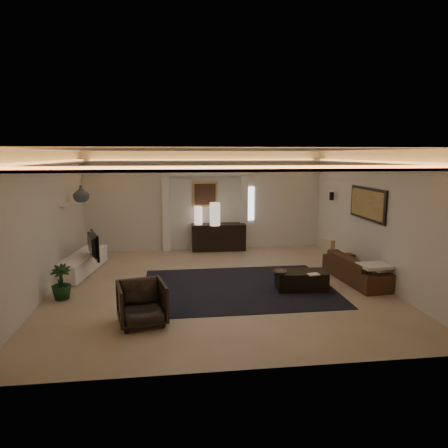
{
  "coord_description": "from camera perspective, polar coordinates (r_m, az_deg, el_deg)",
  "views": [
    {
      "loc": [
        -0.93,
        -8.34,
        2.82
      ],
      "look_at": [
        0.2,
        0.6,
        1.25
      ],
      "focal_mm": 32.3,
      "sensor_mm": 36.0,
      "label": 1
    }
  ],
  "objects": [
    {
      "name": "alcove_header",
      "position": [
        11.79,
        -2.7,
        7.09
      ],
      "size": [
        2.52,
        0.2,
        0.12
      ],
      "primitive_type": "cube",
      "color": "silver",
      "rests_on": "wall_back"
    },
    {
      "name": "floor",
      "position": [
        8.85,
        -0.8,
        -8.69
      ],
      "size": [
        7.0,
        7.0,
        0.0
      ],
      "primitive_type": "plane",
      "color": "tan",
      "rests_on": "ground"
    },
    {
      "name": "throw_blanket",
      "position": [
        8.89,
        20.51,
        -5.55
      ],
      "size": [
        0.65,
        0.55,
        0.07
      ],
      "primitive_type": "cube",
      "rotation": [
        0.0,
        0.0,
        0.1
      ],
      "color": "white",
      "rests_on": "sofa"
    },
    {
      "name": "cove_soffit",
      "position": [
        8.4,
        -0.85,
        8.52
      ],
      "size": [
        7.0,
        7.0,
        0.04
      ],
      "primitive_type": "cube",
      "color": "silver",
      "rests_on": "ceiling"
    },
    {
      "name": "media_ledge",
      "position": [
        10.32,
        -19.47,
        -5.27
      ],
      "size": [
        0.88,
        2.25,
        0.41
      ],
      "primitive_type": "cube",
      "rotation": [
        0.0,
        0.0,
        -0.15
      ],
      "color": "white",
      "rests_on": "ground"
    },
    {
      "name": "magazine",
      "position": [
        8.42,
        12.57,
        -6.88
      ],
      "size": [
        0.24,
        0.19,
        0.03
      ],
      "primitive_type": "cube",
      "rotation": [
        0.0,
        0.0,
        0.17
      ],
      "color": "white",
      "rests_on": "coffee_table"
    },
    {
      "name": "bowl",
      "position": [
        8.34,
        7.84,
        -6.73
      ],
      "size": [
        0.38,
        0.38,
        0.08
      ],
      "primitive_type": "imported",
      "rotation": [
        0.0,
        0.0,
        -0.26
      ],
      "color": "#443124",
      "rests_on": "coffee_table"
    },
    {
      "name": "armchair",
      "position": [
        6.99,
        -11.54,
        -10.94
      ],
      "size": [
        0.92,
        0.94,
        0.72
      ],
      "primitive_type": "imported",
      "rotation": [
        0.0,
        0.0,
        0.22
      ],
      "color": "#2B251A",
      "rests_on": "ground"
    },
    {
      "name": "painting_canvas",
      "position": [
        11.88,
        -2.69,
        4.21
      ],
      "size": [
        0.62,
        0.02,
        0.62
      ],
      "primitive_type": "cube",
      "color": "#4C2D1E",
      "rests_on": "wall_back"
    },
    {
      "name": "ceiling",
      "position": [
        8.39,
        -0.85,
        10.43
      ],
      "size": [
        7.0,
        7.0,
        0.0
      ],
      "primitive_type": "plane",
      "rotation": [
        3.14,
        0.0,
        0.0
      ],
      "color": "white",
      "rests_on": "ground"
    },
    {
      "name": "coffee_table",
      "position": [
        8.69,
        10.88,
        -7.81
      ],
      "size": [
        1.08,
        0.64,
        0.39
      ],
      "primitive_type": "cube",
      "rotation": [
        0.0,
        0.0,
        -0.08
      ],
      "color": "black",
      "rests_on": "ground"
    },
    {
      "name": "ginger_jar",
      "position": [
        10.38,
        -19.57,
        4.06
      ],
      "size": [
        0.45,
        0.45,
        0.4
      ],
      "primitive_type": "imported",
      "rotation": [
        0.0,
        0.0,
        -0.19
      ],
      "color": "#414D5E",
      "rests_on": "wall_niche"
    },
    {
      "name": "wall_sconce",
      "position": [
        11.45,
        14.99,
        3.83
      ],
      "size": [
        0.12,
        0.12,
        0.22
      ],
      "primitive_type": "cylinder",
      "color": "black",
      "rests_on": "wall_right"
    },
    {
      "name": "figurine",
      "position": [
        11.27,
        -18.43,
        -1.79
      ],
      "size": [
        0.13,
        0.13,
        0.35
      ],
      "primitive_type": "cylinder",
      "rotation": [
        0.0,
        0.0,
        -0.04
      ],
      "color": "#35261E",
      "rests_on": "media_ledge"
    },
    {
      "name": "painting_frame",
      "position": [
        11.91,
        -2.7,
        4.23
      ],
      "size": [
        0.74,
        0.04,
        0.74
      ],
      "primitive_type": "cube",
      "color": "tan",
      "rests_on": "wall_back"
    },
    {
      "name": "wall_niche",
      "position": [
        10.13,
        -21.53,
        2.56
      ],
      "size": [
        0.1,
        0.55,
        0.04
      ],
      "primitive_type": "cube",
      "color": "silver",
      "rests_on": "wall_left"
    },
    {
      "name": "sofa",
      "position": [
        9.57,
        18.44,
        -5.99
      ],
      "size": [
        2.03,
        0.95,
        0.58
      ],
      "primitive_type": "imported",
      "rotation": [
        0.0,
        0.0,
        1.66
      ],
      "color": "#331E17",
      "rests_on": "ground"
    },
    {
      "name": "pilaster_right",
      "position": [
        12.05,
        2.81,
        1.66
      ],
      "size": [
        0.22,
        0.2,
        2.2
      ],
      "primitive_type": "cube",
      "color": "silver",
      "rests_on": "ground"
    },
    {
      "name": "plant",
      "position": [
        8.57,
        -22.07,
        -7.65
      ],
      "size": [
        0.4,
        0.4,
        0.69
      ],
      "primitive_type": "imported",
      "rotation": [
        0.0,
        0.0,
        0.04
      ],
      "color": "black",
      "rests_on": "ground"
    },
    {
      "name": "wall_front",
      "position": [
        5.12,
        3.57,
        -5.65
      ],
      "size": [
        7.0,
        0.0,
        7.0
      ],
      "primitive_type": "plane",
      "rotation": [
        -1.57,
        0.0,
        0.0
      ],
      "color": "silver",
      "rests_on": "ground"
    },
    {
      "name": "wall_back",
      "position": [
        11.96,
        -2.7,
        3.29
      ],
      "size": [
        7.0,
        0.0,
        7.0
      ],
      "primitive_type": "plane",
      "rotation": [
        1.57,
        0.0,
        0.0
      ],
      "color": "silver",
      "rests_on": "ground"
    },
    {
      "name": "art_panel_frame",
      "position": [
        9.76,
        19.67,
        2.72
      ],
      "size": [
        0.04,
        1.64,
        0.74
      ],
      "primitive_type": "cube",
      "color": "black",
      "rests_on": "wall_right"
    },
    {
      "name": "throw_pillow",
      "position": [
        10.27,
        14.47,
        -3.2
      ],
      "size": [
        0.22,
        0.44,
        0.42
      ],
      "primitive_type": "cube",
      "rotation": [
        0.0,
        0.0,
        0.23
      ],
      "color": "tan",
      "rests_on": "sofa"
    },
    {
      "name": "art_panel_gold",
      "position": [
        9.75,
        19.53,
        2.72
      ],
      "size": [
        0.02,
        1.5,
        0.62
      ],
      "primitive_type": "cube",
      "color": "tan",
      "rests_on": "wall_right"
    },
    {
      "name": "pilaster_left",
      "position": [
        11.87,
        -8.2,
        1.44
      ],
      "size": [
        0.22,
        0.2,
        2.2
      ],
      "primitive_type": "cube",
      "color": "silver",
      "rests_on": "ground"
    },
    {
      "name": "lamp_left",
      "position": [
        11.74,
        -3.65,
        1.38
      ],
      "size": [
        0.3,
        0.3,
        0.52
      ],
      "primitive_type": "cylinder",
      "rotation": [
        0.0,
        0.0,
        0.34
      ],
      "color": "#FADFC0",
      "rests_on": "console"
    },
    {
      "name": "daylight_slit",
      "position": [
        12.13,
        3.68,
        2.89
      ],
      "size": [
        0.25,
        0.03,
        1.0
      ],
      "primitive_type": "cube",
      "color": "white",
      "rests_on": "wall_back"
    },
    {
      "name": "console",
      "position": [
        11.91,
        -0.78,
        -1.85
      ],
      "size": [
        1.58,
        0.51,
        0.79
      ],
      "primitive_type": "cube",
      "rotation": [
        0.0,
        0.0,
        -0.01
      ],
      "color": "black",
      "rests_on": "ground"
    },
    {
      "name": "tv",
      "position": [
        9.84,
        -18.46,
        -2.79
      ],
      "size": [
        1.03,
        0.45,
        0.6
      ],
      "primitive_type": "imported",
      "rotation": [
        0.0,
        0.0,
        1.89
      ],
      "color": "black",
      "rests_on": "media_ledge"
    },
    {
      "name": "wall_left",
      "position": [
        8.83,
        -24.02,
        0.1
      ],
      "size": [
        0.0,
        7.0,
        7.0
      ],
      "primitive_type": "plane",
      "rotation": [
        1.57,
        0.0,
        1.57
      ],
      "color": "silver",
      "rests_on": "ground"
    },
    {
      "name": "area_rug",
      "position": [
        8.72,
        1.99,
        -8.96
      ],
      "size": [
        4.0,
        3.0,
        0.01
      ],
      "primitive_type": "cube",
      "color": "black",
      "rests_on": "ground"
    },
    {
      "name": "lamp_right",
      "position": [
        11.54,
        -1.28,
        1.25
      ],
      "size": [
        0.37,
        0.37,
        0.66
      ],
      "primitive_type": "cylinder",
      "rotation": [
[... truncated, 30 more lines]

